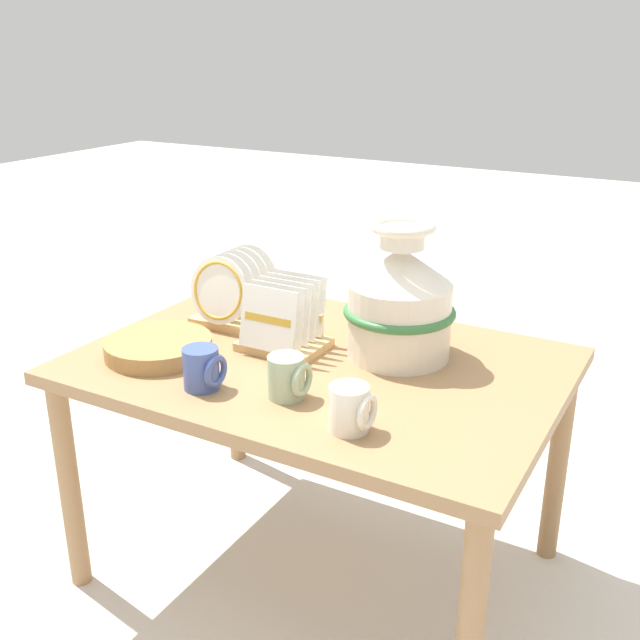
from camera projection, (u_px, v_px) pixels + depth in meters
name	position (u px, v px, depth m)	size (l,w,h in m)	color
ground_plane	(320.00, 566.00, 2.18)	(14.00, 14.00, 0.00)	beige
display_table	(320.00, 385.00, 1.97)	(1.22, 0.86, 0.66)	#9E754C
ceramic_vase	(400.00, 300.00, 1.91)	(0.29, 0.29, 0.36)	silver
dish_rack_round_plates	(233.00, 297.00, 2.16)	(0.22, 0.20, 0.22)	tan
dish_rack_square_plates	(284.00, 326.00, 1.99)	(0.22, 0.19, 0.19)	tan
wicker_charger_stack	(159.00, 347.00, 1.96)	(0.28, 0.28, 0.04)	#AD7F47
mug_cream_glaze	(351.00, 409.00, 1.58)	(0.09, 0.09, 0.10)	silver
mug_cobalt_glaze	(203.00, 369.00, 1.77)	(0.09, 0.09, 0.10)	#42569E
mug_sage_glaze	(288.00, 377.00, 1.72)	(0.09, 0.09, 0.10)	#9EB28E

